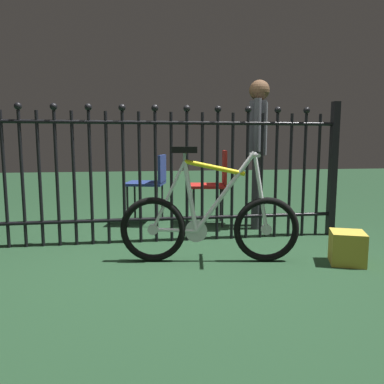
# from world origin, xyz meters

# --- Properties ---
(ground_plane) EXTENTS (20.00, 20.00, 0.00)m
(ground_plane) POSITION_xyz_m (0.00, 0.00, 0.00)
(ground_plane) COLOR #1B3721
(iron_fence) EXTENTS (3.40, 0.07, 1.37)m
(iron_fence) POSITION_xyz_m (-0.05, 0.71, 0.69)
(iron_fence) COLOR black
(iron_fence) RESTS_ON ground
(bicycle) EXTENTS (1.44, 0.40, 0.93)m
(bicycle) POSITION_xyz_m (0.23, 0.04, 0.32)
(bicycle) COLOR black
(bicycle) RESTS_ON ground
(chair_navy) EXTENTS (0.53, 0.52, 0.82)m
(chair_navy) POSITION_xyz_m (-0.16, 1.53, 0.53)
(chair_navy) COLOR black
(chair_navy) RESTS_ON ground
(chair_red) EXTENTS (0.48, 0.47, 0.87)m
(chair_red) POSITION_xyz_m (0.57, 1.39, 0.53)
(chair_red) COLOR black
(chair_red) RESTS_ON ground
(person_visitor) EXTENTS (0.28, 0.45, 1.64)m
(person_visitor) POSITION_xyz_m (1.01, 1.17, 0.98)
(person_visitor) COLOR #2D2D33
(person_visitor) RESTS_ON ground
(display_crate) EXTENTS (0.33, 0.33, 0.26)m
(display_crate) POSITION_xyz_m (1.31, -0.18, 0.13)
(display_crate) COLOR #B29933
(display_crate) RESTS_ON ground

